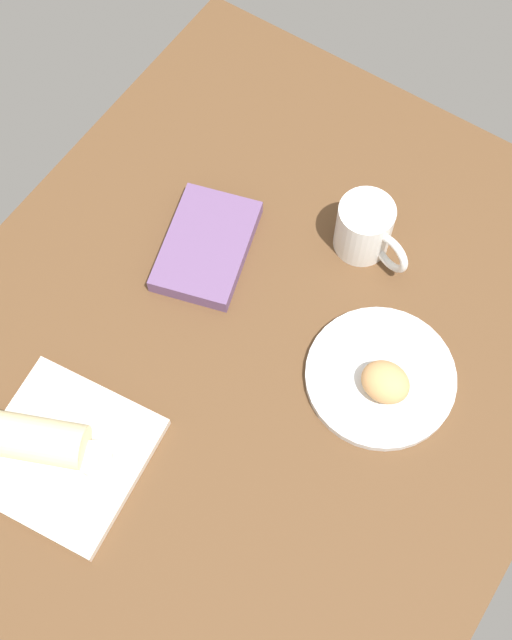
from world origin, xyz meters
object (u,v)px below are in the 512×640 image
(breakfast_wrap, at_px, (32,439))
(sauce_cup, at_px, (95,459))
(scone_pastry, at_px, (385,382))
(square_plate, at_px, (65,454))
(round_plate, at_px, (380,377))
(coffee_mug, at_px, (366,229))
(book_stack, at_px, (207,246))

(breakfast_wrap, bearing_deg, sauce_cup, -95.29)
(scone_pastry, relative_size, square_plate, 0.33)
(round_plate, height_order, sauce_cup, sauce_cup)
(sauce_cup, height_order, coffee_mug, coffee_mug)
(sauce_cup, bearing_deg, square_plate, 108.35)
(scone_pastry, bearing_deg, round_plate, 37.86)
(scone_pastry, distance_m, breakfast_wrap, 0.49)
(book_stack, bearing_deg, coffee_mug, -54.04)
(sauce_cup, relative_size, book_stack, 0.22)
(square_plate, relative_size, sauce_cup, 4.44)
(square_plate, height_order, sauce_cup, sauce_cup)
(scone_pastry, distance_m, coffee_mug, 0.24)
(square_plate, relative_size, book_stack, 0.99)
(book_stack, bearing_deg, scone_pastry, -98.64)
(breakfast_wrap, bearing_deg, book_stack, -25.19)
(square_plate, height_order, book_stack, book_stack)
(scone_pastry, height_order, square_plate, scone_pastry)
(round_plate, bearing_deg, square_plate, 138.19)
(scone_pastry, distance_m, book_stack, 0.35)
(round_plate, relative_size, sauce_cup, 4.53)
(round_plate, height_order, breakfast_wrap, breakfast_wrap)
(scone_pastry, xyz_separation_m, book_stack, (0.05, 0.34, -0.02))
(round_plate, xyz_separation_m, sauce_cup, (-0.32, 0.26, 0.02))
(square_plate, bearing_deg, sauce_cup, -71.65)
(sauce_cup, height_order, breakfast_wrap, breakfast_wrap)
(round_plate, relative_size, breakfast_wrap, 1.48)
(round_plate, distance_m, coffee_mug, 0.23)
(breakfast_wrap, xyz_separation_m, coffee_mug, (0.53, -0.21, 0.00))
(book_stack, height_order, coffee_mug, coffee_mug)
(coffee_mug, bearing_deg, scone_pastry, -142.89)
(round_plate, bearing_deg, coffee_mug, 37.04)
(round_plate, xyz_separation_m, breakfast_wrap, (-0.35, 0.34, 0.04))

